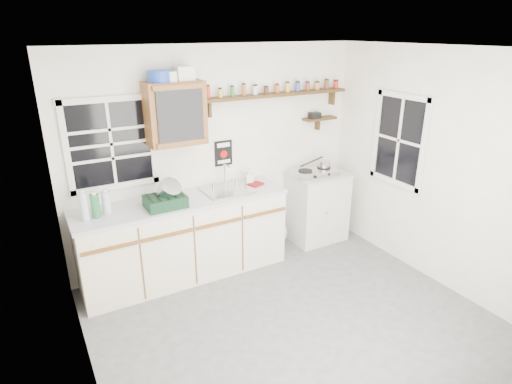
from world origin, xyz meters
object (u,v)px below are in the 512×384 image
Objects in this scene: main_cabinet at (185,238)px; dish_rack at (166,198)px; right_cabinet at (316,206)px; hotplate at (315,172)px; spice_shelf at (278,93)px; upper_cabinet at (175,113)px.

dish_rack reaches higher than main_cabinet.
right_cabinet is 1.53× the size of hotplate.
spice_shelf is 1.10m from hotplate.
main_cabinet is at bearing -176.71° from hotplate.
main_cabinet is 1.21× the size of spice_shelf.
upper_cabinet is 0.88m from dish_rack.
dish_rack is 1.97m from hotplate.
main_cabinet is 2.54× the size of right_cabinet.
spice_shelf is at bearing 3.08° from upper_cabinet.
right_cabinet is 1.57m from spice_shelf.
dish_rack is at bearing -153.63° from main_cabinet.
main_cabinet is 5.70× the size of dish_rack.
spice_shelf reaches higher than hotplate.
hotplate reaches higher than right_cabinet.
dish_rack is at bearing -134.23° from upper_cabinet.
right_cabinet is 0.50m from hotplate.
main_cabinet is 3.88× the size of hotplate.
main_cabinet is 3.55× the size of upper_cabinet.
hotplate is (1.76, 0.01, 0.49)m from main_cabinet.
upper_cabinet reaches higher than dish_rack.
dish_rack is 0.68× the size of hotplate.
dish_rack is (-0.20, -0.10, 0.56)m from main_cabinet.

